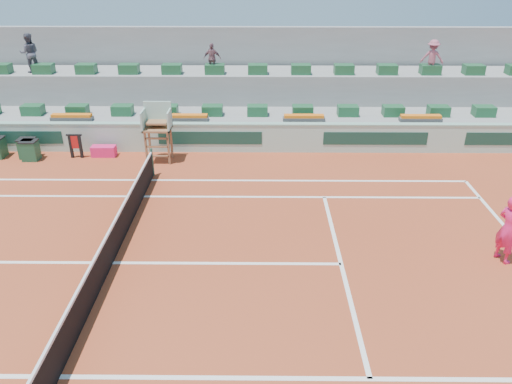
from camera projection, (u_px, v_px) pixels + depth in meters
ground at (113, 263)px, 13.96m from camera, size 90.00×90.00×0.00m
seating_tier_lower at (172, 121)px, 23.28m from camera, size 36.00×4.00×1.20m
seating_tier_upper at (176, 97)px, 24.40m from camera, size 36.00×2.40×2.60m
stadium_back_wall at (180, 71)px, 25.44m from camera, size 36.00×0.40×4.40m
player_bag at (104, 151)px, 20.95m from camera, size 1.00×0.44×0.44m
spectator_left at (30, 53)px, 23.16m from camera, size 1.05×0.94×1.78m
spectator_mid at (212, 59)px, 23.00m from camera, size 0.84×0.42×1.38m
spectator_right at (432, 57)px, 22.80m from camera, size 1.14×0.85×1.57m
court_lines at (113, 263)px, 13.96m from camera, size 23.89×11.09×0.01m
tennis_net at (110, 247)px, 13.73m from camera, size 0.10×11.97×1.10m
advertising_hoarding at (164, 137)px, 21.29m from camera, size 36.00×0.34×1.26m
umpire_chair at (158, 124)px, 19.99m from camera, size 1.10×0.90×2.40m
seat_row_lower at (167, 110)px, 22.11m from camera, size 32.90×0.60×0.44m
seat_row_upper at (172, 69)px, 23.19m from camera, size 32.90×0.60×0.44m
flower_planters at (130, 117)px, 21.44m from camera, size 26.80×0.36×0.28m
drink_cooler_a at (30, 150)px, 20.49m from camera, size 0.66×0.57×0.84m
drink_cooler_b at (28, 148)px, 20.70m from camera, size 0.67×0.58×0.84m
towel_rack at (75, 144)px, 20.62m from camera, size 0.64×0.11×1.03m
tennis_player at (509, 229)px, 13.67m from camera, size 0.73×0.99×2.28m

